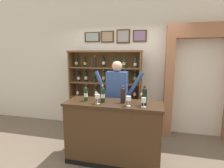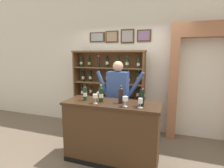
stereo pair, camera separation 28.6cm
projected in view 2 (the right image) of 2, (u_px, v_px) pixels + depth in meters
ground_plane at (110, 160)px, 3.12m from camera, size 14.00×14.00×0.02m
back_wall at (132, 56)px, 4.27m from camera, size 12.00×0.19×3.59m
wine_shelf at (109, 89)px, 4.25m from camera, size 1.75×0.32×1.92m
archway_doorway at (206, 76)px, 3.69m from camera, size 1.47×0.45×2.46m
tasting_counter at (112, 132)px, 3.02m from camera, size 1.61×0.59×1.05m
shopkeeper at (118, 95)px, 3.46m from camera, size 0.99×0.22×1.71m
tasting_bottle_brunello at (85, 93)px, 3.05m from camera, size 0.07×0.07×0.28m
tasting_bottle_grappa at (101, 94)px, 2.94m from camera, size 0.07×0.07×0.29m
tasting_bottle_vin_santo at (121, 95)px, 2.86m from camera, size 0.08×0.08×0.29m
tasting_bottle_prosecco at (142, 97)px, 2.71m from camera, size 0.08×0.08×0.31m
wine_glass_center at (140, 101)px, 2.62m from camera, size 0.07×0.07×0.15m
wine_glass_spare at (125, 99)px, 2.69m from camera, size 0.08×0.08×0.16m
wine_glass_right at (95, 97)px, 2.86m from camera, size 0.08×0.08×0.15m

